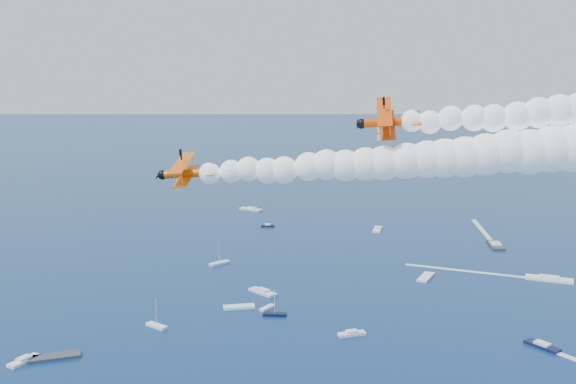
% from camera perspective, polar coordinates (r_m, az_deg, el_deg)
% --- Properties ---
extents(biplane_lead, '(11.11, 12.91, 9.24)m').
position_cam_1_polar(biplane_lead, '(90.32, 8.64, 5.91)').
color(biplane_lead, '#DA3F04').
extents(biplane_trail, '(10.75, 12.20, 7.66)m').
position_cam_1_polar(biplane_trail, '(91.19, -8.51, 1.57)').
color(biplane_trail, '#E35804').
extents(smoke_trail_trail, '(65.99, 44.42, 11.74)m').
position_cam_1_polar(smoke_trail_trail, '(88.68, 11.70, 2.81)').
color(smoke_trail_trail, white).
extents(spectator_boats, '(222.93, 173.96, 0.70)m').
position_cam_1_polar(spectator_boats, '(202.88, 11.50, -8.19)').
color(spectator_boats, white).
rests_on(spectator_boats, ground).
extents(boat_wakes, '(84.49, 154.74, 0.04)m').
position_cam_1_polar(boat_wakes, '(222.46, 18.45, -6.95)').
color(boat_wakes, white).
rests_on(boat_wakes, ground).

